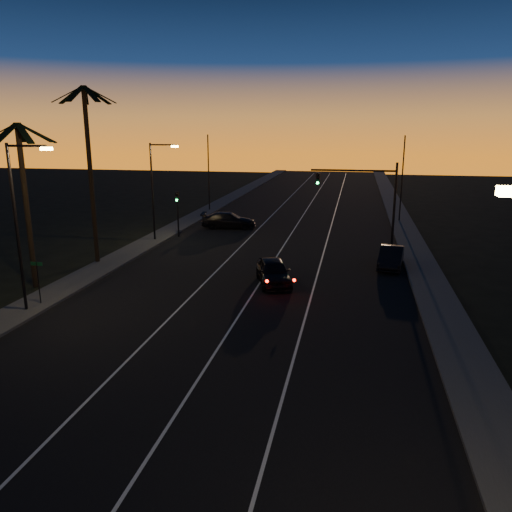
% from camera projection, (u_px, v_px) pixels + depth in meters
% --- Properties ---
extents(road, '(20.00, 170.00, 0.01)m').
position_uv_depth(road, '(259.00, 272.00, 34.59)').
color(road, black).
rests_on(road, ground).
extents(sidewalk_left, '(2.40, 170.00, 0.16)m').
position_uv_depth(sidewalk_left, '(110.00, 263.00, 36.70)').
color(sidewalk_left, '#343432').
rests_on(sidewalk_left, ground).
extents(sidewalk_right, '(2.40, 170.00, 0.16)m').
position_uv_depth(sidewalk_right, '(428.00, 281.00, 32.44)').
color(sidewalk_right, '#343432').
rests_on(sidewalk_right, ground).
extents(lane_stripe_left, '(0.12, 160.00, 0.01)m').
position_uv_depth(lane_stripe_left, '(218.00, 270.00, 35.16)').
color(lane_stripe_left, silver).
rests_on(lane_stripe_left, road).
extents(lane_stripe_mid, '(0.12, 160.00, 0.01)m').
position_uv_depth(lane_stripe_mid, '(266.00, 273.00, 34.49)').
color(lane_stripe_mid, silver).
rests_on(lane_stripe_mid, road).
extents(lane_stripe_right, '(0.12, 160.00, 0.01)m').
position_uv_depth(lane_stripe_right, '(317.00, 275.00, 33.83)').
color(lane_stripe_right, silver).
rests_on(lane_stripe_right, road).
extents(palm_mid, '(4.25, 4.16, 10.03)m').
position_uv_depth(palm_mid, '(24.00, 188.00, 29.84)').
color(palm_mid, black).
rests_on(palm_mid, ground).
extents(palm_far, '(4.25, 4.16, 12.53)m').
position_uv_depth(palm_far, '(89.00, 159.00, 35.02)').
color(palm_far, black).
rests_on(palm_far, ground).
extents(streetlight_left_near, '(2.55, 0.26, 9.00)m').
position_uv_depth(streetlight_left_near, '(20.00, 215.00, 25.80)').
color(streetlight_left_near, black).
rests_on(streetlight_left_near, ground).
extents(streetlight_left_far, '(2.55, 0.26, 8.50)m').
position_uv_depth(streetlight_left_far, '(155.00, 184.00, 42.96)').
color(streetlight_left_far, black).
rests_on(streetlight_left_far, ground).
extents(street_sign, '(0.70, 0.06, 2.60)m').
position_uv_depth(street_sign, '(38.00, 278.00, 27.68)').
color(street_sign, black).
rests_on(street_sign, ground).
extents(signal_mast, '(7.10, 0.41, 7.00)m').
position_uv_depth(signal_mast, '(366.00, 189.00, 41.54)').
color(signal_mast, black).
rests_on(signal_mast, ground).
extents(signal_post, '(0.28, 0.37, 4.20)m').
position_uv_depth(signal_post, '(177.00, 206.00, 45.16)').
color(signal_post, black).
rests_on(signal_post, ground).
extents(far_pole_left, '(0.14, 0.14, 9.00)m').
position_uv_depth(far_pole_left, '(209.00, 173.00, 59.31)').
color(far_pole_left, black).
rests_on(far_pole_left, ground).
extents(far_pole_right, '(0.14, 0.14, 9.00)m').
position_uv_depth(far_pole_right, '(402.00, 179.00, 52.28)').
color(far_pole_right, black).
rests_on(far_pole_right, ground).
extents(lead_car, '(3.36, 5.56, 1.61)m').
position_uv_depth(lead_car, '(273.00, 272.00, 31.86)').
color(lead_car, black).
rests_on(lead_car, road).
extents(right_car, '(2.16, 4.69, 1.49)m').
position_uv_depth(right_car, '(391.00, 257.00, 35.63)').
color(right_car, black).
rests_on(right_car, road).
extents(cross_car, '(5.65, 2.90, 1.57)m').
position_uv_depth(cross_car, '(229.00, 220.00, 49.73)').
color(cross_car, black).
rests_on(cross_car, road).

